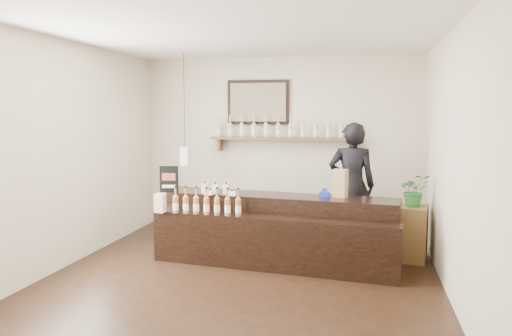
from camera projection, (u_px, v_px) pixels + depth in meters
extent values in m
plane|color=black|center=(243.00, 275.00, 5.88)|extent=(5.00, 5.00, 0.00)
plane|color=beige|center=(279.00, 144.00, 8.15)|extent=(4.50, 0.00, 4.50)
plane|color=beige|center=(153.00, 190.00, 3.30)|extent=(4.50, 0.00, 4.50)
plane|color=beige|center=(68.00, 154.00, 6.20)|extent=(0.00, 5.00, 5.00)
plane|color=beige|center=(450.00, 161.00, 5.25)|extent=(0.00, 5.00, 5.00)
plane|color=white|center=(243.00, 33.00, 5.57)|extent=(5.00, 5.00, 0.00)
cube|color=brown|center=(284.00, 138.00, 7.99)|extent=(2.40, 0.25, 0.04)
cube|color=brown|center=(220.00, 145.00, 8.26)|extent=(0.04, 0.20, 0.20)
cube|color=brown|center=(353.00, 147.00, 7.81)|extent=(0.04, 0.20, 0.20)
cube|color=black|center=(258.00, 102.00, 8.12)|extent=(1.02, 0.04, 0.72)
cube|color=#4B4030|center=(258.00, 102.00, 8.10)|extent=(0.92, 0.01, 0.62)
cube|color=white|center=(185.00, 156.00, 7.57)|extent=(0.12, 0.12, 0.28)
cylinder|color=black|center=(184.00, 100.00, 7.48)|extent=(0.01, 0.01, 1.41)
cylinder|color=#B6C7A7|center=(218.00, 130.00, 8.21)|extent=(0.07, 0.07, 0.20)
cone|color=#B6C7A7|center=(218.00, 123.00, 8.20)|extent=(0.07, 0.07, 0.05)
cylinder|color=#B6C7A7|center=(218.00, 119.00, 8.19)|extent=(0.02, 0.02, 0.07)
cylinder|color=gold|center=(218.00, 116.00, 8.19)|extent=(0.03, 0.03, 0.02)
cylinder|color=white|center=(218.00, 132.00, 8.21)|extent=(0.07, 0.07, 0.09)
cylinder|color=#B6C7A7|center=(230.00, 130.00, 8.17)|extent=(0.07, 0.07, 0.20)
cone|color=#B6C7A7|center=(230.00, 123.00, 8.16)|extent=(0.07, 0.07, 0.05)
cylinder|color=#B6C7A7|center=(230.00, 119.00, 8.15)|extent=(0.02, 0.02, 0.07)
cylinder|color=gold|center=(230.00, 116.00, 8.14)|extent=(0.03, 0.03, 0.02)
cylinder|color=white|center=(230.00, 132.00, 8.17)|extent=(0.07, 0.07, 0.09)
cylinder|color=#B6C7A7|center=(242.00, 130.00, 8.13)|extent=(0.07, 0.07, 0.20)
cone|color=#B6C7A7|center=(242.00, 123.00, 8.11)|extent=(0.07, 0.07, 0.05)
cylinder|color=#B6C7A7|center=(242.00, 119.00, 8.11)|extent=(0.02, 0.02, 0.07)
cylinder|color=gold|center=(242.00, 116.00, 8.10)|extent=(0.03, 0.03, 0.02)
cylinder|color=white|center=(242.00, 132.00, 8.13)|extent=(0.07, 0.07, 0.09)
cylinder|color=#B6C7A7|center=(254.00, 131.00, 8.09)|extent=(0.07, 0.07, 0.20)
cone|color=#B6C7A7|center=(254.00, 123.00, 8.07)|extent=(0.07, 0.07, 0.05)
cylinder|color=#B6C7A7|center=(254.00, 119.00, 8.06)|extent=(0.02, 0.02, 0.07)
cylinder|color=gold|center=(254.00, 116.00, 8.06)|extent=(0.03, 0.03, 0.02)
cylinder|color=white|center=(254.00, 132.00, 8.09)|extent=(0.07, 0.07, 0.09)
cylinder|color=#B6C7A7|center=(266.00, 131.00, 8.04)|extent=(0.07, 0.07, 0.20)
cone|color=#B6C7A7|center=(266.00, 123.00, 8.03)|extent=(0.07, 0.07, 0.05)
cylinder|color=#B6C7A7|center=(266.00, 119.00, 8.02)|extent=(0.02, 0.02, 0.07)
cylinder|color=gold|center=(266.00, 116.00, 8.02)|extent=(0.03, 0.03, 0.02)
cylinder|color=white|center=(266.00, 132.00, 8.05)|extent=(0.07, 0.07, 0.09)
cylinder|color=#B6C7A7|center=(278.00, 131.00, 8.00)|extent=(0.07, 0.07, 0.20)
cone|color=#B6C7A7|center=(278.00, 123.00, 7.99)|extent=(0.07, 0.07, 0.05)
cylinder|color=#B6C7A7|center=(278.00, 119.00, 7.98)|extent=(0.02, 0.02, 0.07)
cylinder|color=gold|center=(278.00, 116.00, 7.97)|extent=(0.03, 0.03, 0.02)
cylinder|color=white|center=(278.00, 132.00, 8.00)|extent=(0.07, 0.07, 0.09)
cylinder|color=#B6C7A7|center=(290.00, 131.00, 7.96)|extent=(0.07, 0.07, 0.20)
cone|color=#B6C7A7|center=(291.00, 123.00, 7.94)|extent=(0.07, 0.07, 0.05)
cylinder|color=#B6C7A7|center=(291.00, 119.00, 7.94)|extent=(0.02, 0.02, 0.07)
cylinder|color=gold|center=(291.00, 116.00, 7.93)|extent=(0.03, 0.03, 0.02)
cylinder|color=white|center=(290.00, 132.00, 7.96)|extent=(0.07, 0.07, 0.09)
cylinder|color=#B6C7A7|center=(303.00, 131.00, 7.92)|extent=(0.07, 0.07, 0.20)
cone|color=#B6C7A7|center=(303.00, 123.00, 7.90)|extent=(0.07, 0.07, 0.05)
cylinder|color=#B6C7A7|center=(303.00, 119.00, 7.90)|extent=(0.02, 0.02, 0.07)
cylinder|color=gold|center=(303.00, 116.00, 7.89)|extent=(0.03, 0.03, 0.02)
cylinder|color=white|center=(303.00, 132.00, 7.92)|extent=(0.07, 0.07, 0.09)
cylinder|color=#B6C7A7|center=(316.00, 131.00, 7.87)|extent=(0.07, 0.07, 0.20)
cone|color=#B6C7A7|center=(316.00, 123.00, 7.86)|extent=(0.07, 0.07, 0.05)
cylinder|color=#B6C7A7|center=(316.00, 119.00, 7.85)|extent=(0.02, 0.02, 0.07)
cylinder|color=gold|center=(316.00, 116.00, 7.85)|extent=(0.03, 0.03, 0.02)
cylinder|color=white|center=(316.00, 132.00, 7.88)|extent=(0.07, 0.07, 0.09)
cylinder|color=#B6C7A7|center=(328.00, 131.00, 7.83)|extent=(0.07, 0.07, 0.20)
cone|color=#B6C7A7|center=(328.00, 123.00, 7.82)|extent=(0.07, 0.07, 0.05)
cylinder|color=#B6C7A7|center=(328.00, 119.00, 7.81)|extent=(0.02, 0.02, 0.07)
cylinder|color=gold|center=(329.00, 116.00, 7.81)|extent=(0.03, 0.03, 0.02)
cylinder|color=white|center=(328.00, 132.00, 7.83)|extent=(0.07, 0.07, 0.09)
cylinder|color=#B6C7A7|center=(341.00, 131.00, 7.79)|extent=(0.07, 0.07, 0.20)
cone|color=#B6C7A7|center=(341.00, 123.00, 7.77)|extent=(0.07, 0.07, 0.05)
cylinder|color=#B6C7A7|center=(341.00, 119.00, 7.77)|extent=(0.02, 0.02, 0.07)
cylinder|color=gold|center=(341.00, 116.00, 7.76)|extent=(0.03, 0.03, 0.02)
cylinder|color=white|center=(341.00, 133.00, 7.79)|extent=(0.07, 0.07, 0.09)
cylinder|color=#B6C7A7|center=(354.00, 131.00, 7.75)|extent=(0.07, 0.07, 0.20)
cone|color=#B6C7A7|center=(354.00, 123.00, 7.73)|extent=(0.07, 0.07, 0.05)
cylinder|color=#B6C7A7|center=(354.00, 119.00, 7.73)|extent=(0.02, 0.02, 0.07)
cylinder|color=gold|center=(355.00, 116.00, 7.72)|extent=(0.03, 0.03, 0.02)
cylinder|color=white|center=(354.00, 133.00, 7.75)|extent=(0.07, 0.07, 0.09)
cube|color=black|center=(277.00, 228.00, 6.45)|extent=(3.12, 0.89, 0.86)
cube|color=black|center=(271.00, 243.00, 6.07)|extent=(3.09, 0.62, 0.65)
cube|color=white|center=(208.00, 193.00, 6.39)|extent=(0.10, 0.04, 0.05)
cube|color=white|center=(232.00, 194.00, 6.32)|extent=(0.10, 0.04, 0.05)
cube|color=#CCC17D|center=(160.00, 208.00, 6.33)|extent=(0.12, 0.12, 0.12)
cube|color=#CCC17D|center=(160.00, 198.00, 6.32)|extent=(0.12, 0.12, 0.12)
cube|color=#B6C7A7|center=(205.00, 188.00, 6.56)|extent=(0.08, 0.08, 0.13)
cube|color=beige|center=(204.00, 189.00, 6.52)|extent=(0.07, 0.00, 0.06)
cylinder|color=black|center=(205.00, 183.00, 6.55)|extent=(0.02, 0.02, 0.03)
cube|color=#B6C7A7|center=(216.00, 189.00, 6.53)|extent=(0.08, 0.08, 0.13)
cube|color=beige|center=(215.00, 189.00, 6.49)|extent=(0.07, 0.00, 0.06)
cylinder|color=black|center=(216.00, 183.00, 6.52)|extent=(0.02, 0.02, 0.03)
cube|color=#B6C7A7|center=(226.00, 189.00, 6.49)|extent=(0.08, 0.08, 0.13)
cube|color=beige|center=(225.00, 190.00, 6.45)|extent=(0.07, 0.00, 0.06)
cylinder|color=black|center=(226.00, 184.00, 6.49)|extent=(0.02, 0.02, 0.03)
cylinder|color=#965F33|center=(176.00, 205.00, 6.28)|extent=(0.07, 0.07, 0.20)
cone|color=#965F33|center=(175.00, 195.00, 6.27)|extent=(0.07, 0.07, 0.05)
cylinder|color=#965F33|center=(175.00, 190.00, 6.26)|extent=(0.02, 0.02, 0.07)
cylinder|color=black|center=(175.00, 187.00, 6.25)|extent=(0.03, 0.03, 0.03)
cylinder|color=white|center=(176.00, 207.00, 6.28)|extent=(0.07, 0.07, 0.09)
cylinder|color=#965F33|center=(186.00, 205.00, 6.25)|extent=(0.07, 0.07, 0.20)
cone|color=#965F33|center=(186.00, 195.00, 6.24)|extent=(0.07, 0.07, 0.05)
cylinder|color=#965F33|center=(186.00, 191.00, 6.23)|extent=(0.02, 0.02, 0.07)
cylinder|color=black|center=(186.00, 187.00, 6.23)|extent=(0.03, 0.03, 0.03)
cylinder|color=white|center=(186.00, 207.00, 6.25)|extent=(0.07, 0.07, 0.09)
cylinder|color=#965F33|center=(196.00, 206.00, 6.22)|extent=(0.07, 0.07, 0.20)
cone|color=#965F33|center=(196.00, 196.00, 6.21)|extent=(0.07, 0.07, 0.05)
cylinder|color=#965F33|center=(196.00, 191.00, 6.20)|extent=(0.02, 0.02, 0.07)
cylinder|color=black|center=(196.00, 187.00, 6.20)|extent=(0.03, 0.03, 0.03)
cylinder|color=white|center=(196.00, 207.00, 6.22)|extent=(0.07, 0.07, 0.09)
cylinder|color=#965F33|center=(207.00, 206.00, 6.19)|extent=(0.07, 0.07, 0.20)
cone|color=#965F33|center=(206.00, 196.00, 6.18)|extent=(0.07, 0.07, 0.05)
cylinder|color=#965F33|center=(206.00, 191.00, 6.17)|extent=(0.02, 0.02, 0.07)
cylinder|color=black|center=(206.00, 188.00, 6.17)|extent=(0.03, 0.03, 0.03)
cylinder|color=white|center=(207.00, 208.00, 6.20)|extent=(0.07, 0.07, 0.09)
cylinder|color=#965F33|center=(217.00, 207.00, 6.16)|extent=(0.07, 0.07, 0.20)
cone|color=#965F33|center=(217.00, 197.00, 6.15)|extent=(0.07, 0.07, 0.05)
cylinder|color=#965F33|center=(217.00, 192.00, 6.14)|extent=(0.02, 0.02, 0.07)
cylinder|color=black|center=(217.00, 188.00, 6.14)|extent=(0.03, 0.03, 0.03)
cylinder|color=white|center=(217.00, 208.00, 6.17)|extent=(0.07, 0.07, 0.09)
cylinder|color=#965F33|center=(228.00, 207.00, 6.14)|extent=(0.07, 0.07, 0.20)
cone|color=#965F33|center=(228.00, 197.00, 6.12)|extent=(0.07, 0.07, 0.05)
cylinder|color=#965F33|center=(227.00, 192.00, 6.12)|extent=(0.02, 0.02, 0.07)
cylinder|color=black|center=(227.00, 188.00, 6.11)|extent=(0.03, 0.03, 0.03)
cylinder|color=white|center=(228.00, 209.00, 6.14)|extent=(0.07, 0.07, 0.09)
cylinder|color=#965F33|center=(238.00, 208.00, 6.11)|extent=(0.07, 0.07, 0.20)
cone|color=#965F33|center=(238.00, 197.00, 6.09)|extent=(0.07, 0.07, 0.05)
cylinder|color=#965F33|center=(238.00, 193.00, 6.09)|extent=(0.02, 0.02, 0.07)
cylinder|color=black|center=(238.00, 189.00, 6.08)|extent=(0.03, 0.03, 0.03)
cylinder|color=white|center=(238.00, 209.00, 6.11)|extent=(0.07, 0.07, 0.09)
cube|color=black|center=(169.00, 179.00, 6.64)|extent=(0.24, 0.08, 0.35)
cube|color=brown|center=(169.00, 177.00, 6.62)|extent=(0.17, 0.04, 0.10)
cube|color=white|center=(169.00, 186.00, 6.64)|extent=(0.17, 0.04, 0.04)
cube|color=#A3774E|center=(340.00, 183.00, 6.20)|extent=(0.19, 0.17, 0.35)
cube|color=black|center=(340.00, 188.00, 6.15)|extent=(0.10, 0.04, 0.07)
cube|color=#1830AC|center=(325.00, 194.00, 6.25)|extent=(0.13, 0.06, 0.06)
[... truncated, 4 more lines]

